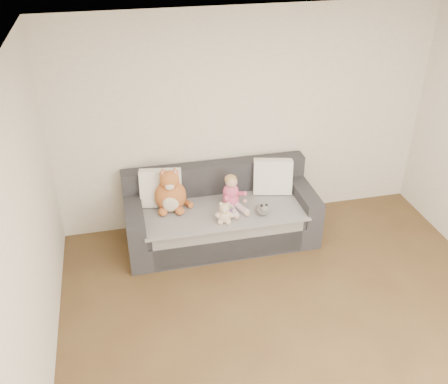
# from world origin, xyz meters

# --- Properties ---
(room_shell) EXTENTS (5.00, 5.00, 5.00)m
(room_shell) POSITION_xyz_m (0.00, 0.42, 1.30)
(room_shell) COLOR brown
(room_shell) RESTS_ON ground
(sofa) EXTENTS (2.20, 0.94, 0.85)m
(sofa) POSITION_xyz_m (-0.41, 2.06, 0.31)
(sofa) COLOR #2B2B30
(sofa) RESTS_ON ground
(cushion_left) EXTENTS (0.50, 0.28, 0.45)m
(cushion_left) POSITION_xyz_m (-1.07, 2.22, 0.69)
(cushion_left) COLOR white
(cushion_left) RESTS_ON sofa
(cushion_right_back) EXTENTS (0.47, 0.30, 0.42)m
(cushion_right_back) POSITION_xyz_m (0.27, 2.24, 0.67)
(cushion_right_back) COLOR white
(cushion_right_back) RESTS_ON sofa
(cushion_right_front) EXTENTS (0.49, 0.31, 0.43)m
(cushion_right_front) POSITION_xyz_m (0.27, 2.19, 0.68)
(cushion_right_front) COLOR white
(cushion_right_front) RESTS_ON sofa
(toddler) EXTENTS (0.28, 0.41, 0.40)m
(toddler) POSITION_xyz_m (-0.28, 1.99, 0.64)
(toddler) COLOR #E55178
(toddler) RESTS_ON sofa
(plush_cat) EXTENTS (0.44, 0.37, 0.55)m
(plush_cat) POSITION_xyz_m (-0.97, 2.09, 0.67)
(plush_cat) COLOR #BE652A
(plush_cat) RESTS_ON sofa
(teddy_bear) EXTENTS (0.20, 0.16, 0.26)m
(teddy_bear) POSITION_xyz_m (-0.44, 1.69, 0.58)
(teddy_bear) COLOR beige
(teddy_bear) RESTS_ON sofa
(plush_cow) EXTENTS (0.14, 0.21, 0.17)m
(plush_cow) POSITION_xyz_m (0.01, 1.75, 0.54)
(plush_cow) COLOR white
(plush_cow) RESTS_ON sofa
(sippy_cup) EXTENTS (0.10, 0.06, 0.11)m
(sippy_cup) POSITION_xyz_m (-0.35, 1.83, 0.53)
(sippy_cup) COLOR purple
(sippy_cup) RESTS_ON sofa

